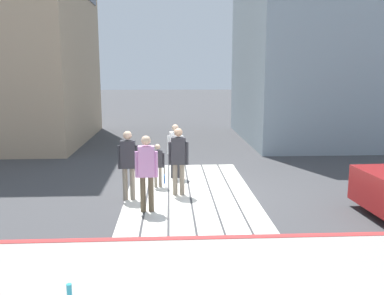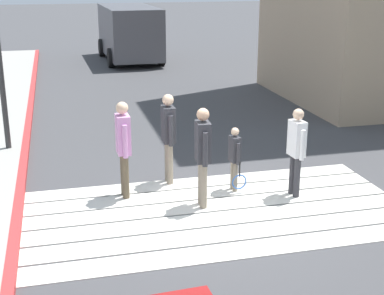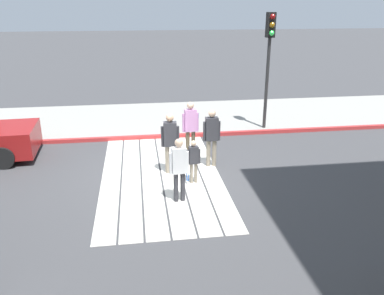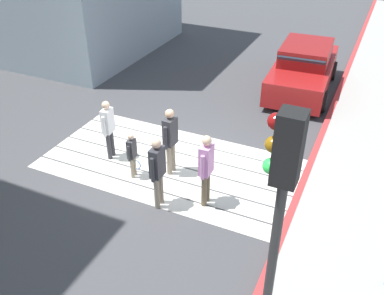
% 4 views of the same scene
% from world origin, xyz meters
% --- Properties ---
extents(ground_plane, '(120.00, 120.00, 0.00)m').
position_xyz_m(ground_plane, '(0.00, 0.00, 0.00)').
color(ground_plane, '#424244').
extents(crosswalk_stripes, '(6.40, 3.25, 0.01)m').
position_xyz_m(crosswalk_stripes, '(0.00, 0.00, 0.01)').
color(crosswalk_stripes, silver).
rests_on(crosswalk_stripes, ground).
extents(curb_painted, '(0.16, 40.00, 0.13)m').
position_xyz_m(curb_painted, '(-3.25, 0.00, 0.07)').
color(curb_painted, '#BC3333').
rests_on(curb_painted, ground).
extents(van_down_street, '(2.46, 5.25, 2.35)m').
position_xyz_m(van_down_street, '(0.81, 16.39, 1.28)').
color(van_down_street, '#4C4C51').
rests_on(van_down_street, ground).
extents(pedestrian_adult_lead, '(0.23, 0.47, 1.61)m').
position_xyz_m(pedestrian_adult_lead, '(1.53, 0.35, 0.93)').
color(pedestrian_adult_lead, '#333338').
rests_on(pedestrian_adult_lead, ground).
extents(pedestrian_adult_trailing, '(0.23, 0.51, 1.74)m').
position_xyz_m(pedestrian_adult_trailing, '(-1.42, 1.03, 1.01)').
color(pedestrian_adult_trailing, brown).
rests_on(pedestrian_adult_trailing, ground).
extents(pedestrian_adult_side, '(0.25, 0.51, 1.73)m').
position_xyz_m(pedestrian_adult_side, '(-0.19, 0.29, 1.01)').
color(pedestrian_adult_side, gray).
rests_on(pedestrian_adult_side, ground).
extents(pedestrian_teen_behind, '(0.22, 0.50, 1.72)m').
position_xyz_m(pedestrian_teen_behind, '(-0.52, 1.52, 1.00)').
color(pedestrian_teen_behind, gray).
rests_on(pedestrian_teen_behind, ground).
extents(pedestrian_child_with_racket, '(0.29, 0.38, 1.20)m').
position_xyz_m(pedestrian_child_with_racket, '(0.56, 0.82, 0.67)').
color(pedestrian_child_with_racket, gray).
rests_on(pedestrian_child_with_racket, ground).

